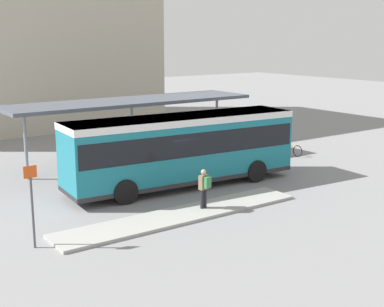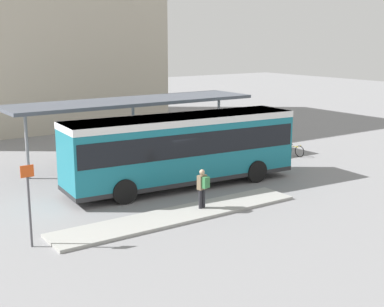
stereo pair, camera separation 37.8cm
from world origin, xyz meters
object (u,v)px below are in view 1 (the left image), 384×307
(bicycle_red, at_px, (271,145))
(pedestrian_waiting, at_px, (204,186))
(platform_sign, at_px, (32,203))
(city_bus, at_px, (182,146))
(bicycle_orange, at_px, (260,143))
(bicycle_yellow, at_px, (291,150))
(bicycle_white, at_px, (278,148))

(bicycle_red, bearing_deg, pedestrian_waiting, 123.20)
(platform_sign, bearing_deg, city_bus, 21.99)
(platform_sign, bearing_deg, bicycle_orange, 23.84)
(bicycle_yellow, bearing_deg, pedestrian_waiting, -67.28)
(bicycle_yellow, height_order, bicycle_orange, bicycle_orange)
(city_bus, bearing_deg, pedestrian_waiting, -106.82)
(bicycle_orange, bearing_deg, bicycle_yellow, 13.24)
(pedestrian_waiting, xyz_separation_m, bicycle_red, (10.34, 6.91, -0.65))
(bicycle_orange, distance_m, platform_sign, 18.66)
(bicycle_white, xyz_separation_m, bicycle_orange, (0.06, 1.62, 0.00))
(city_bus, relative_size, bicycle_white, 6.60)
(bicycle_yellow, distance_m, bicycle_orange, 2.44)
(platform_sign, bearing_deg, bicycle_yellow, 16.41)
(bicycle_yellow, relative_size, platform_sign, 0.57)
(bicycle_yellow, xyz_separation_m, bicycle_white, (-0.33, 0.81, 0.02))
(city_bus, relative_size, bicycle_red, 6.39)
(city_bus, height_order, bicycle_orange, city_bus)
(bicycle_white, bearing_deg, bicycle_yellow, 29.11)
(bicycle_white, distance_m, platform_sign, 18.01)
(bicycle_orange, height_order, platform_sign, platform_sign)
(pedestrian_waiting, xyz_separation_m, bicycle_white, (10.08, 6.10, -0.66))
(city_bus, height_order, pedestrian_waiting, city_bus)
(bicycle_yellow, height_order, bicycle_red, bicycle_red)
(pedestrian_waiting, bearing_deg, bicycle_orange, -64.44)
(city_bus, xyz_separation_m, pedestrian_waiting, (-1.38, -3.53, -0.90))
(bicycle_white, distance_m, bicycle_red, 0.85)
(bicycle_yellow, xyz_separation_m, bicycle_orange, (-0.27, 2.43, 0.02))
(city_bus, bearing_deg, bicycle_red, 25.15)
(pedestrian_waiting, distance_m, platform_sign, 6.91)
(bicycle_yellow, bearing_deg, bicycle_orange, -177.84)
(bicycle_white, height_order, bicycle_red, bicycle_red)
(bicycle_orange, bearing_deg, platform_sign, -59.29)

